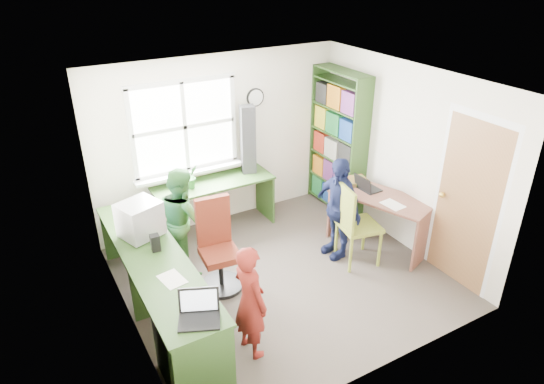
# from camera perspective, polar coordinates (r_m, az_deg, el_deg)

# --- Properties ---
(room) EXTENTS (3.64, 3.44, 2.44)m
(room) POSITION_cam_1_polar(r_m,az_deg,el_deg) (5.47, 0.90, 0.96)
(room) COLOR #403832
(room) RESTS_ON ground
(l_desk) EXTENTS (2.38, 2.95, 0.75)m
(l_desk) POSITION_cam_1_polar(r_m,az_deg,el_deg) (5.11, -10.01, -11.65)
(l_desk) COLOR #2F5120
(l_desk) RESTS_ON ground
(right_desk) EXTENTS (1.01, 1.41, 0.74)m
(right_desk) POSITION_cam_1_polar(r_m,az_deg,el_deg) (6.48, 12.64, -2.08)
(right_desk) COLOR brown
(right_desk) RESTS_ON ground
(bookshelf) EXTENTS (0.30, 1.02, 2.10)m
(bookshelf) POSITION_cam_1_polar(r_m,az_deg,el_deg) (7.23, 7.73, 5.50)
(bookshelf) COLOR #2F5120
(bookshelf) RESTS_ON ground
(swivel_chair) EXTENTS (0.56, 0.56, 1.10)m
(swivel_chair) POSITION_cam_1_polar(r_m,az_deg,el_deg) (5.68, -6.39, -6.80)
(swivel_chair) COLOR black
(swivel_chair) RESTS_ON ground
(wooden_chair) EXTENTS (0.55, 0.55, 1.08)m
(wooden_chair) POSITION_cam_1_polar(r_m,az_deg,el_deg) (6.05, 9.59, -3.48)
(wooden_chair) COLOR olive
(wooden_chair) RESTS_ON ground
(crt_monitor) EXTENTS (0.51, 0.48, 0.40)m
(crt_monitor) POSITION_cam_1_polar(r_m,az_deg,el_deg) (5.47, -15.26, -3.14)
(crt_monitor) COLOR #A8A7AB
(crt_monitor) RESTS_ON l_desk
(laptop_left) EXTENTS (0.44, 0.41, 0.24)m
(laptop_left) POSITION_cam_1_polar(r_m,az_deg,el_deg) (4.33, -8.57, -13.80)
(laptop_left) COLOR black
(laptop_left) RESTS_ON l_desk
(laptop_right) EXTENTS (0.27, 0.32, 0.21)m
(laptop_right) POSITION_cam_1_polar(r_m,az_deg,el_deg) (6.49, 11.02, 0.65)
(laptop_right) COLOR black
(laptop_right) RESTS_ON right_desk
(speaker_a) EXTENTS (0.10, 0.10, 0.18)m
(speaker_a) POSITION_cam_1_polar(r_m,az_deg,el_deg) (5.24, -13.57, -5.83)
(speaker_a) COLOR black
(speaker_a) RESTS_ON l_desk
(speaker_b) EXTENTS (0.11, 0.11, 0.18)m
(speaker_b) POSITION_cam_1_polar(r_m,az_deg,el_deg) (5.79, -15.55, -2.74)
(speaker_b) COLOR black
(speaker_b) RESTS_ON l_desk
(cd_tower) EXTENTS (0.23, 0.22, 0.97)m
(cd_tower) POSITION_cam_1_polar(r_m,az_deg,el_deg) (6.72, -2.85, 6.16)
(cd_tower) COLOR black
(cd_tower) RESTS_ON l_desk
(game_box) EXTENTS (0.33, 0.33, 0.06)m
(game_box) POSITION_cam_1_polar(r_m,az_deg,el_deg) (6.68, 9.94, 1.31)
(game_box) COLOR red
(game_box) RESTS_ON right_desk
(paper_a) EXTENTS (0.24, 0.31, 0.00)m
(paper_a) POSITION_cam_1_polar(r_m,az_deg,el_deg) (4.83, -11.67, -10.01)
(paper_a) COLOR white
(paper_a) RESTS_ON l_desk
(paper_b) EXTENTS (0.22, 0.30, 0.00)m
(paper_b) POSITION_cam_1_polar(r_m,az_deg,el_deg) (6.21, 14.02, -1.46)
(paper_b) COLOR white
(paper_b) RESTS_ON right_desk
(potted_plant) EXTENTS (0.20, 0.17, 0.32)m
(potted_plant) POSITION_cam_1_polar(r_m,az_deg,el_deg) (6.45, -9.45, 1.81)
(potted_plant) COLOR #2E7431
(potted_plant) RESTS_ON l_desk
(person_red) EXTENTS (0.34, 0.48, 1.21)m
(person_red) POSITION_cam_1_polar(r_m,az_deg,el_deg) (4.71, -2.60, -12.72)
(person_red) COLOR maroon
(person_red) RESTS_ON ground
(person_green) EXTENTS (0.53, 0.67, 1.34)m
(person_green) POSITION_cam_1_polar(r_m,az_deg,el_deg) (5.93, -10.43, -3.25)
(person_green) COLOR #2D6A2A
(person_green) RESTS_ON ground
(person_navy) EXTENTS (0.35, 0.80, 1.35)m
(person_navy) POSITION_cam_1_polar(r_m,az_deg,el_deg) (6.14, 7.77, -1.87)
(person_navy) COLOR #141B40
(person_navy) RESTS_ON ground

